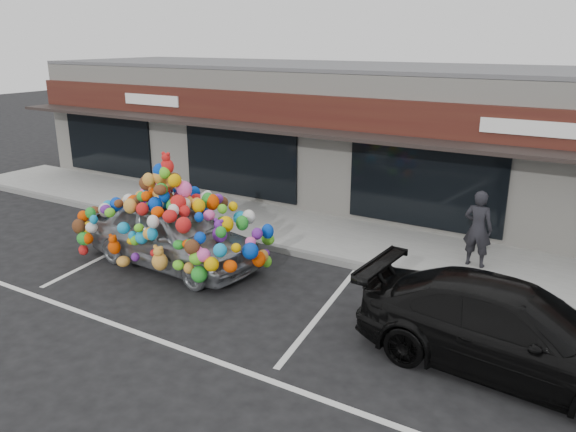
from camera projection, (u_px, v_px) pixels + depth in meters
The scene contains 10 objects.
ground at pixel (205, 284), 12.24m from camera, with size 90.00×90.00×0.00m, color black.
shop_building at pixel (366, 133), 18.45m from camera, with size 24.00×7.20×4.31m.
sidewalk at pixel (298, 230), 15.47m from camera, with size 26.00×3.00×0.15m, color gray.
kerb at pixel (268, 246), 14.25m from camera, with size 26.00×0.18×0.16m, color slate.
parking_stripe_left at pixel (110, 253), 13.99m from camera, with size 0.12×4.40×0.01m, color silver.
parking_stripe_mid at pixel (323, 311), 11.01m from camera, with size 0.12×4.40×0.01m, color silver.
lane_line at pixel (210, 359), 9.37m from camera, with size 14.00×0.12×0.01m, color silver.
toy_car at pixel (172, 227), 13.05m from camera, with size 3.19×4.81×2.75m.
black_sedan at pixel (510, 330), 8.89m from camera, with size 4.90×1.99×1.42m, color black.
pedestrian_a at pixel (478, 229), 12.61m from camera, with size 0.65×0.42×1.77m, color black.
Camera 1 is at (7.39, -8.63, 5.11)m, focal length 35.00 mm.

